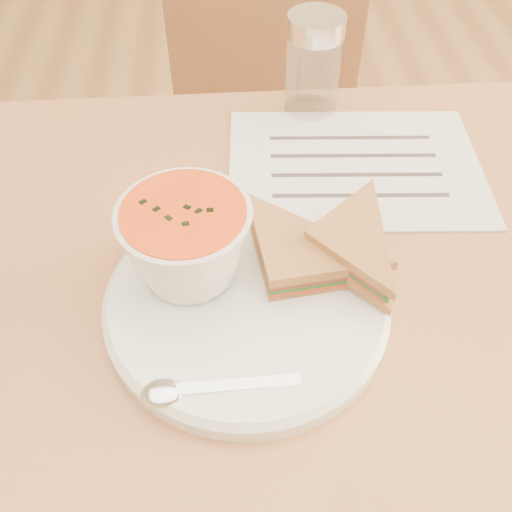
{
  "coord_description": "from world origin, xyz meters",
  "views": [
    {
      "loc": [
        -0.06,
        -0.33,
        1.18
      ],
      "look_at": [
        -0.03,
        0.01,
        0.8
      ],
      "focal_mm": 40.0,
      "sensor_mm": 36.0,
      "label": 1
    }
  ],
  "objects_px": {
    "plate": "(247,303)",
    "condiment_shaker": "(313,65)",
    "soup_bowl": "(187,245)",
    "dining_table": "(278,453)",
    "chair_far": "(279,176)"
  },
  "relations": [
    {
      "from": "dining_table",
      "to": "chair_far",
      "type": "bearing_deg",
      "value": 84.45
    },
    {
      "from": "chair_far",
      "to": "soup_bowl",
      "type": "relative_size",
      "value": 7.28
    },
    {
      "from": "dining_table",
      "to": "condiment_shaker",
      "type": "height_order",
      "value": "condiment_shaker"
    },
    {
      "from": "dining_table",
      "to": "chair_far",
      "type": "distance_m",
      "value": 0.55
    },
    {
      "from": "condiment_shaker",
      "to": "dining_table",
      "type": "bearing_deg",
      "value": -101.11
    },
    {
      "from": "dining_table",
      "to": "soup_bowl",
      "type": "xyz_separation_m",
      "value": [
        -0.09,
        0.02,
        0.43
      ]
    },
    {
      "from": "chair_far",
      "to": "plate",
      "type": "bearing_deg",
      "value": 75.72
    },
    {
      "from": "dining_table",
      "to": "chair_far",
      "type": "relative_size",
      "value": 1.16
    },
    {
      "from": "plate",
      "to": "soup_bowl",
      "type": "height_order",
      "value": "soup_bowl"
    },
    {
      "from": "dining_table",
      "to": "soup_bowl",
      "type": "relative_size",
      "value": 8.43
    },
    {
      "from": "chair_far",
      "to": "plate",
      "type": "distance_m",
      "value": 0.65
    },
    {
      "from": "plate",
      "to": "condiment_shaker",
      "type": "distance_m",
      "value": 0.34
    },
    {
      "from": "dining_table",
      "to": "chair_far",
      "type": "xyz_separation_m",
      "value": [
        0.05,
        0.54,
        0.06
      ]
    },
    {
      "from": "chair_far",
      "to": "plate",
      "type": "xyz_separation_m",
      "value": [
        -0.09,
        -0.56,
        0.33
      ]
    },
    {
      "from": "dining_table",
      "to": "condiment_shaker",
      "type": "relative_size",
      "value": 7.98
    }
  ]
}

